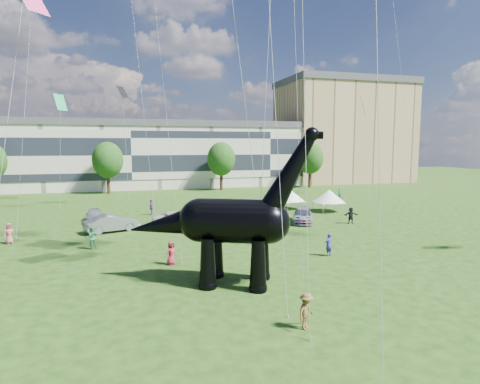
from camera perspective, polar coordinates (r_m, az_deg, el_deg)
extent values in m
plane|color=#16330C|center=(22.97, 8.61, -14.68)|extent=(220.00, 220.00, 0.00)
cube|color=beige|center=(81.47, -15.24, 4.80)|extent=(78.00, 11.00, 12.00)
cube|color=tan|center=(97.65, 14.38, 8.03)|extent=(28.00, 18.00, 22.00)
cylinder|color=#382314|center=(72.80, -18.19, 1.03)|extent=(0.56, 0.56, 3.20)
ellipsoid|color=#14380F|center=(72.52, -18.32, 4.75)|extent=(5.20, 5.20, 6.24)
cylinder|color=#382314|center=(74.70, -2.67, 1.49)|extent=(0.56, 0.56, 3.20)
ellipsoid|color=#14380F|center=(74.42, -2.69, 5.12)|extent=(5.20, 5.20, 6.24)
cylinder|color=#382314|center=(80.72, 9.87, 1.79)|extent=(0.56, 0.56, 3.20)
ellipsoid|color=#14380F|center=(80.46, 9.94, 5.14)|extent=(5.20, 5.20, 6.24)
cone|color=black|center=(23.77, -4.62, -10.13)|extent=(1.35, 1.35, 2.95)
sphere|color=black|center=(24.17, -4.59, -13.08)|extent=(1.08, 1.08, 1.08)
cone|color=black|center=(25.79, -3.48, -8.77)|extent=(1.35, 1.35, 2.95)
sphere|color=black|center=(26.17, -3.46, -11.51)|extent=(1.08, 1.08, 1.08)
cone|color=black|center=(23.28, 2.58, -10.48)|extent=(1.35, 1.35, 2.95)
sphere|color=black|center=(23.69, 2.57, -13.48)|extent=(1.08, 1.08, 1.08)
cone|color=black|center=(25.34, 3.13, -9.05)|extent=(1.35, 1.35, 2.95)
sphere|color=black|center=(25.72, 3.11, -11.83)|extent=(1.08, 1.08, 1.08)
cylinder|color=black|center=(23.96, -0.85, -4.15)|extent=(4.86, 4.14, 2.66)
sphere|color=black|center=(24.39, -5.65, -3.99)|extent=(2.66, 2.66, 2.66)
sphere|color=black|center=(23.70, 4.09, -4.29)|extent=(2.56, 2.56, 2.56)
cone|color=black|center=(23.26, 7.10, 2.55)|extent=(3.98, 2.89, 5.21)
sphere|color=black|center=(23.20, 10.17, 8.06)|extent=(0.83, 0.83, 0.83)
cylinder|color=black|center=(23.21, 10.90, 7.93)|extent=(0.81, 0.68, 0.43)
cone|color=black|center=(25.04, -10.15, -4.56)|extent=(5.59, 4.06, 2.89)
imported|color=#BCBBC1|center=(46.76, -20.04, -3.08)|extent=(1.93, 4.44, 1.49)
imported|color=gray|center=(40.78, -17.77, -4.26)|extent=(5.33, 3.34, 1.66)
imported|color=silver|center=(42.44, -8.84, -3.74)|extent=(5.61, 3.57, 1.44)
imported|color=#595960|center=(43.98, 8.92, -3.35)|extent=(4.04, 5.49, 1.48)
cube|color=silver|center=(51.81, 12.51, -1.46)|extent=(3.23, 3.23, 0.13)
cone|color=silver|center=(51.70, 12.53, -0.54)|extent=(4.09, 4.09, 1.57)
cylinder|color=#999999|center=(49.96, 11.74, -2.40)|extent=(0.06, 0.06, 1.15)
cylinder|color=#999999|center=(51.29, 14.68, -2.25)|extent=(0.06, 0.06, 1.15)
cylinder|color=#999999|center=(52.57, 10.35, -1.92)|extent=(0.06, 0.06, 1.15)
cylinder|color=#999999|center=(53.84, 13.19, -1.79)|extent=(0.06, 0.06, 1.15)
cube|color=white|center=(52.94, 7.18, -1.29)|extent=(3.37, 3.37, 0.11)
cone|color=white|center=(52.84, 7.19, -0.47)|extent=(4.27, 4.27, 1.43)
cylinder|color=#999999|center=(51.18, 6.78, -2.15)|extent=(0.06, 0.06, 1.05)
cylinder|color=#999999|center=(52.71, 9.19, -1.93)|extent=(0.06, 0.06, 1.05)
cylinder|color=#999999|center=(53.39, 5.18, -1.77)|extent=(0.06, 0.06, 1.05)
cylinder|color=#999999|center=(54.85, 7.54, -1.57)|extent=(0.06, 0.06, 1.05)
imported|color=brown|center=(19.17, 9.39, -16.40)|extent=(1.26, 1.17, 1.70)
imported|color=brown|center=(39.91, 6.77, -4.25)|extent=(0.70, 1.10, 1.61)
imported|color=black|center=(44.46, 15.49, -3.22)|extent=(1.70, 0.81, 1.76)
imported|color=#2B6D6A|center=(65.01, 13.98, -0.17)|extent=(0.61, 0.42, 1.62)
imported|color=#583372|center=(49.28, -12.51, -2.12)|extent=(0.78, 1.18, 1.87)
imported|color=#338155|center=(34.57, -20.42, -6.12)|extent=(1.09, 0.97, 1.87)
imported|color=navy|center=(31.23, 12.48, -7.32)|extent=(0.76, 0.67, 1.74)
imported|color=maroon|center=(28.74, -9.77, -8.56)|extent=(0.97, 0.92, 1.67)
imported|color=#A85954|center=(39.34, -29.99, -5.13)|extent=(1.05, 0.98, 1.80)
plane|color=black|center=(56.26, -16.36, 13.48)|extent=(2.03, 2.12, 1.58)
plane|color=#F33C10|center=(69.96, 17.10, 11.56)|extent=(2.68, 3.41, 3.29)
plane|color=#189C50|center=(64.79, -24.17, 11.57)|extent=(2.20, 2.41, 2.35)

